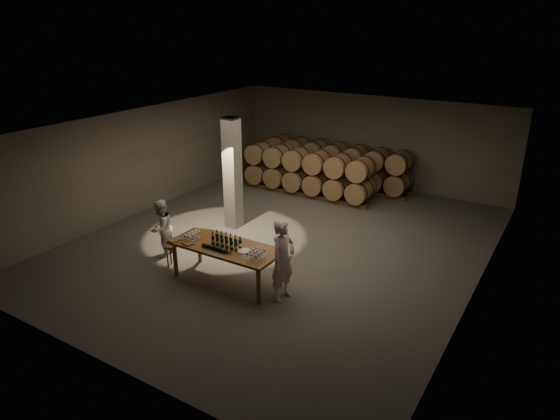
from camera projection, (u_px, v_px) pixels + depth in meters
The scene contains 15 objects.
room at pixel (233, 174), 14.05m from camera, with size 12.00×12.00×12.00m.
tasting_table at pixel (226, 250), 11.32m from camera, with size 2.60×1.10×0.90m.
barrel_stack_back at pixel (336, 163), 17.88m from camera, with size 5.48×0.95×1.57m.
barrel_stack_front at pixel (308, 171), 16.96m from camera, with size 4.70×0.95×1.57m.
bottle_cluster at pixel (227, 242), 11.20m from camera, with size 0.73×0.23×0.31m.
lying_bottles at pixel (215, 248), 11.04m from camera, with size 0.80×0.09×0.09m.
glass_cluster_left at pixel (192, 234), 11.56m from camera, with size 0.20×0.42×0.18m.
glass_cluster_right at pixel (256, 252), 10.70m from camera, with size 0.30×0.41×0.16m.
plate at pixel (244, 251), 11.00m from camera, with size 0.29×0.29×0.02m, color white.
notebook_near at pixel (188, 243), 11.36m from camera, with size 0.27×0.21×0.03m, color brown.
notebook_corner at pixel (175, 240), 11.55m from camera, with size 0.23×0.30×0.03m, color brown.
pen at pixel (187, 245), 11.29m from camera, with size 0.01×0.01×0.15m, color black.
stool at pixel (171, 249), 12.12m from camera, with size 0.34×0.34×0.56m.
person_man at pixel (283, 260), 10.57m from camera, with size 0.67×0.44×1.83m, color silver.
person_woman at pixel (161, 228), 12.60m from camera, with size 0.72×0.56×1.49m, color silver.
Camera 1 is at (6.43, -10.55, 5.73)m, focal length 32.00 mm.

